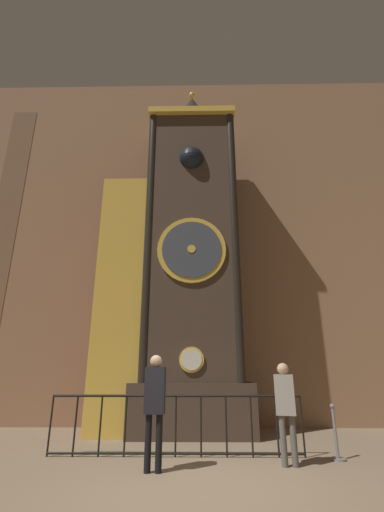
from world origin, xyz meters
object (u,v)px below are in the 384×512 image
object	(u,v)px
visitor_near	(155,399)
clock_tower	(177,263)
visitor_far	(285,402)
stanchion_post	(336,442)

from	to	relation	value
visitor_near	clock_tower	bearing A→B (deg)	89.71
visitor_far	stanchion_post	bearing A→B (deg)	41.93
clock_tower	visitor_far	bearing A→B (deg)	-52.93
clock_tower	stanchion_post	distance (m)	5.80
visitor_far	stanchion_post	size ratio (longest dim) A/B	1.77
visitor_near	visitor_far	bearing A→B (deg)	11.75
visitor_near	visitor_far	xyz separation A→B (m)	(2.31, 0.39, -0.08)
clock_tower	visitor_near	bearing A→B (deg)	-92.47
stanchion_post	visitor_near	bearing A→B (deg)	-165.21
visitor_far	stanchion_post	xyz separation A→B (m)	(1.00, 0.48, -0.72)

